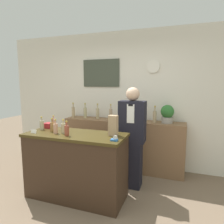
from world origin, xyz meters
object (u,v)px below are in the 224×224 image
object	(u,v)px
tape_dispenser	(115,139)
paper_bag	(113,125)
potted_plant	(167,114)
shopkeeper	(132,138)

from	to	relation	value
tape_dispenser	paper_bag	bearing A→B (deg)	112.76
tape_dispenser	potted_plant	bearing A→B (deg)	68.37
potted_plant	paper_bag	world-z (taller)	potted_plant
potted_plant	paper_bag	xyz separation A→B (m)	(-0.64, -1.11, -0.04)
shopkeeper	paper_bag	size ratio (longest dim) A/B	5.78
shopkeeper	tape_dispenser	size ratio (longest dim) A/B	18.02
shopkeeper	paper_bag	world-z (taller)	shopkeeper
paper_bag	tape_dispenser	distance (m)	0.29
paper_bag	tape_dispenser	size ratio (longest dim) A/B	3.12
paper_bag	tape_dispenser	xyz separation A→B (m)	(0.10, -0.25, -0.12)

